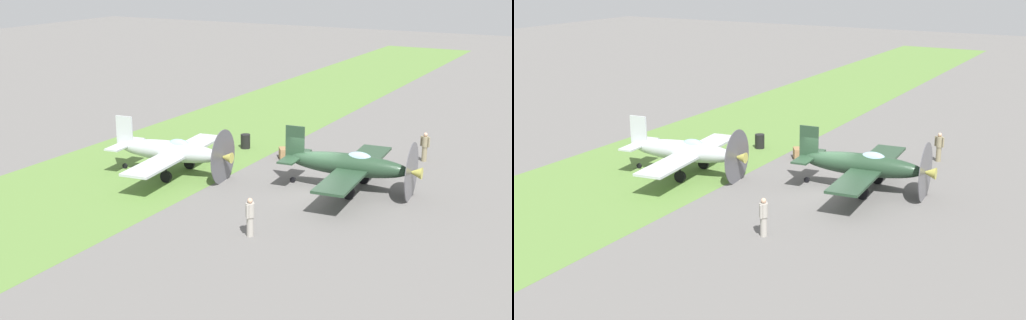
% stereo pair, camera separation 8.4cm
% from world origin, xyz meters
% --- Properties ---
extents(ground_plane, '(160.00, 160.00, 0.00)m').
position_xyz_m(ground_plane, '(0.00, 0.00, 0.00)').
color(ground_plane, '#605E5B').
extents(grass_verge, '(120.00, 11.00, 0.01)m').
position_xyz_m(grass_verge, '(0.00, -10.21, 0.00)').
color(grass_verge, '#567A38').
rests_on(grass_verge, ground).
extents(airplane_lead, '(9.14, 7.23, 3.25)m').
position_xyz_m(airplane_lead, '(-0.51, 2.03, 1.36)').
color(airplane_lead, '#233D28').
rests_on(airplane_lead, ground).
extents(airplane_wingman, '(9.02, 7.16, 3.20)m').
position_xyz_m(airplane_wingman, '(1.68, -7.52, 1.34)').
color(airplane_wingman, '#B2B7BC').
rests_on(airplane_wingman, ground).
extents(ground_crew_chief, '(0.63, 0.38, 1.73)m').
position_xyz_m(ground_crew_chief, '(7.32, 0.51, 0.91)').
color(ground_crew_chief, '#9E998E').
rests_on(ground_crew_chief, ground).
extents(ground_crew_mechanic, '(0.38, 0.61, 1.73)m').
position_xyz_m(ground_crew_mechanic, '(-7.62, 3.89, 0.91)').
color(ground_crew_mechanic, '#847A5B').
rests_on(ground_crew_mechanic, ground).
extents(fuel_drum, '(0.60, 0.60, 0.90)m').
position_xyz_m(fuel_drum, '(-5.06, -6.75, 0.45)').
color(fuel_drum, black).
rests_on(fuel_drum, ground).
extents(supply_crate, '(1.25, 1.25, 0.64)m').
position_xyz_m(supply_crate, '(-4.23, -3.43, 0.32)').
color(supply_crate, olive).
rests_on(supply_crate, ground).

